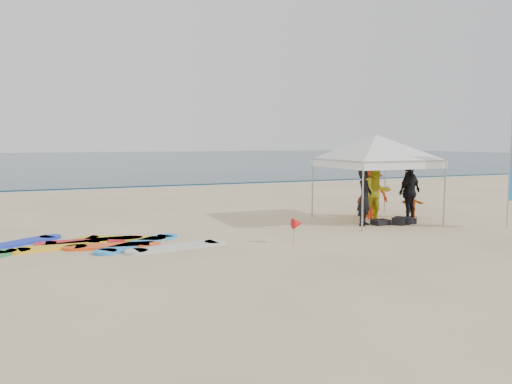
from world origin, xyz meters
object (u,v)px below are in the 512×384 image
object	(u,v)px
person_black_b	(409,192)
person_orange_b	(369,189)
canopy_tent	(377,135)
person_orange_a	(373,194)
person_yellow	(376,192)
marker_pennant	(298,224)
person_seated	(412,204)
surfboard_spread	(91,245)
person_black_a	(365,197)

from	to	relation	value
person_black_b	person_orange_b	distance (m)	1.46
canopy_tent	person_orange_b	bearing A→B (deg)	67.67
person_orange_a	person_black_b	distance (m)	1.18
person_yellow	marker_pennant	xyz separation A→B (m)	(-3.71, -1.84, -0.49)
person_black_b	person_seated	distance (m)	1.05
person_yellow	person_black_b	bearing A→B (deg)	2.16
person_orange_a	person_orange_b	world-z (taller)	person_orange_b
person_black_b	marker_pennant	size ratio (longest dim) A/B	3.00
person_orange_a	marker_pennant	bearing A→B (deg)	43.96
person_yellow	surfboard_spread	distance (m)	8.74
canopy_tent	surfboard_spread	xyz separation A→B (m)	(-8.89, -0.71, -2.75)
person_yellow	person_black_b	xyz separation A→B (m)	(1.20, -0.11, -0.02)
person_black_a	canopy_tent	xyz separation A→B (m)	(0.85, 0.65, 1.91)
person_orange_a	person_seated	size ratio (longest dim) A/B	1.87
person_black_b	canopy_tent	xyz separation A→B (m)	(-0.99, 0.47, 1.83)
canopy_tent	surfboard_spread	bearing A→B (deg)	-175.44
person_yellow	canopy_tent	bearing A→B (deg)	66.93
person_black_a	surfboard_spread	world-z (taller)	person_black_a
person_black_a	canopy_tent	size ratio (longest dim) A/B	0.41
person_orange_b	person_black_a	bearing A→B (deg)	23.03
person_orange_a	person_seated	distance (m)	1.52
person_yellow	surfboard_spread	world-z (taller)	person_yellow
canopy_tent	marker_pennant	bearing A→B (deg)	-150.76
person_orange_b	marker_pennant	world-z (taller)	person_orange_b
person_black_b	person_seated	size ratio (longest dim) A/B	2.15
canopy_tent	surfboard_spread	size ratio (longest dim) A/B	0.68
person_black_b	canopy_tent	world-z (taller)	canopy_tent
person_black_a	marker_pennant	bearing A→B (deg)	170.29
marker_pennant	person_yellow	bearing A→B (deg)	26.35
person_black_a	person_orange_a	distance (m)	1.47
person_seated	surfboard_spread	distance (m)	10.59
person_black_a	marker_pennant	xyz separation A→B (m)	(-3.07, -1.55, -0.38)
person_yellow	person_orange_b	distance (m)	1.33
surfboard_spread	person_yellow	bearing A→B (deg)	2.32
person_yellow	surfboard_spread	bearing A→B (deg)	-170.22
person_black_a	person_black_b	size ratio (longest dim) A/B	0.92
person_orange_b	marker_pennant	xyz separation A→B (m)	(-4.27, -3.04, -0.44)
person_orange_a	person_black_b	xyz separation A→B (m)	(0.80, -0.86, 0.12)
person_black_b	person_orange_b	size ratio (longest dim) A/B	1.02
person_black_a	person_yellow	bearing A→B (deg)	-11.84
canopy_tent	person_seated	bearing A→B (deg)	6.18
person_yellow	marker_pennant	distance (m)	4.17
person_orange_b	surfboard_spread	xyz separation A→B (m)	(-9.24, -1.55, -0.90)
person_black_b	person_black_a	bearing A→B (deg)	-14.85
person_yellow	person_orange_a	size ratio (longest dim) A/B	1.18
person_seated	person_black_b	bearing A→B (deg)	102.10
person_yellow	person_orange_a	bearing A→B (deg)	69.32
person_orange_a	person_black_b	size ratio (longest dim) A/B	0.87
marker_pennant	person_orange_a	bearing A→B (deg)	32.18
person_black_b	person_orange_b	world-z (taller)	person_black_b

